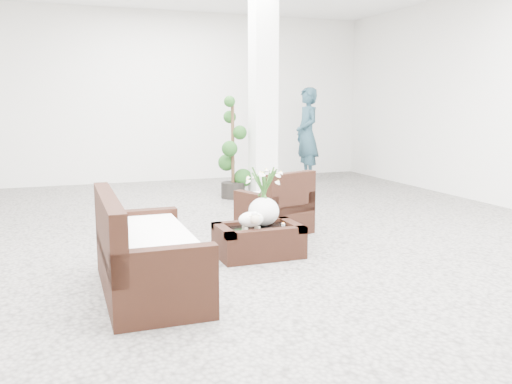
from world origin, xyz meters
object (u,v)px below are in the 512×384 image
object	(u,v)px
topiary	(233,149)
armchair	(274,202)
coffee_table	(258,242)
loveseat	(149,243)

from	to	relation	value
topiary	armchair	bearing A→B (deg)	-96.35
coffee_table	armchair	xyz separation A→B (m)	(0.57, 0.95, 0.25)
topiary	loveseat	bearing A→B (deg)	-116.62
coffee_table	topiary	world-z (taller)	topiary
loveseat	topiary	size ratio (longest dim) A/B	0.96
armchair	coffee_table	bearing A→B (deg)	38.97
coffee_table	topiary	bearing A→B (deg)	76.40
loveseat	topiary	distance (m)	4.85
coffee_table	loveseat	world-z (taller)	loveseat
armchair	topiary	xyz separation A→B (m)	(0.29, 2.62, 0.46)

